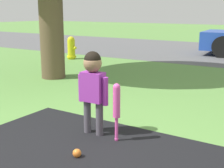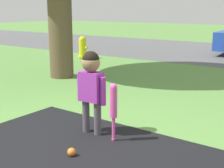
# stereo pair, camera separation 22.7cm
# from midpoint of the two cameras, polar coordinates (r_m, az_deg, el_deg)

# --- Properties ---
(ground_plane) EXTENTS (60.00, 60.00, 0.00)m
(ground_plane) POSITION_cam_midpoint_polar(r_m,az_deg,el_deg) (3.33, -8.51, -11.71)
(ground_plane) COLOR #5B8C42
(child) EXTENTS (0.39, 0.21, 0.97)m
(child) POSITION_cam_midpoint_polar(r_m,az_deg,el_deg) (3.50, -1.99, 0.52)
(child) COLOR #4C4751
(child) RESTS_ON ground
(baseball_bat) EXTENTS (0.08, 0.08, 0.65)m
(baseball_bat) POSITION_cam_midpoint_polar(r_m,az_deg,el_deg) (3.34, 2.23, -3.75)
(baseball_bat) COLOR #E54CA5
(baseball_bat) RESTS_ON ground
(sports_ball) EXTENTS (0.09, 0.09, 0.09)m
(sports_ball) POSITION_cam_midpoint_polar(r_m,az_deg,el_deg) (3.15, -5.33, -12.32)
(sports_ball) COLOR orange
(sports_ball) RESTS_ON ground
(fire_hydrant) EXTENTS (0.31, 0.28, 0.66)m
(fire_hydrant) POSITION_cam_midpoint_polar(r_m,az_deg,el_deg) (9.29, -4.68, 6.64)
(fire_hydrant) COLOR yellow
(fire_hydrant) RESTS_ON ground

